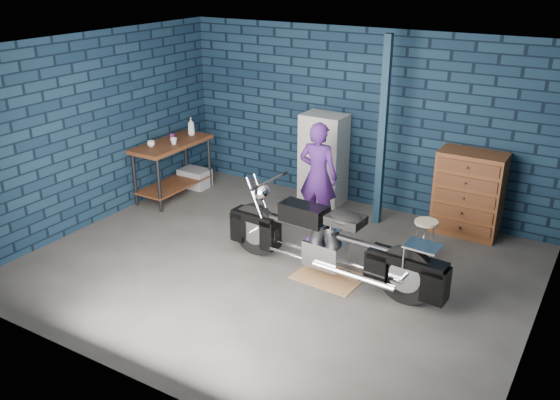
% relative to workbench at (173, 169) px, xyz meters
% --- Properties ---
extents(ground, '(6.00, 6.00, 0.00)m').
position_rel_workbench_xyz_m(ground, '(2.68, -1.22, -0.46)').
color(ground, '#4F4D4A').
rests_on(ground, ground).
extents(room_walls, '(6.02, 5.01, 2.71)m').
position_rel_workbench_xyz_m(room_walls, '(2.68, -0.66, 1.45)').
color(room_walls, '#0E1E31').
rests_on(room_walls, ground).
extents(support_post, '(0.10, 0.10, 2.70)m').
position_rel_workbench_xyz_m(support_post, '(3.23, 0.73, 0.90)').
color(support_post, '#122739').
rests_on(support_post, ground).
extents(workbench, '(0.60, 1.40, 0.91)m').
position_rel_workbench_xyz_m(workbench, '(0.00, 0.00, 0.00)').
color(workbench, brown).
rests_on(workbench, ground).
extents(drip_mat, '(0.83, 0.65, 0.01)m').
position_rel_workbench_xyz_m(drip_mat, '(3.36, -1.09, -0.45)').
color(drip_mat, olive).
rests_on(drip_mat, ground).
extents(motorcycle, '(2.51, 0.83, 1.09)m').
position_rel_workbench_xyz_m(motorcycle, '(3.36, -1.09, 0.09)').
color(motorcycle, black).
rests_on(motorcycle, ground).
extents(person, '(0.59, 0.41, 1.56)m').
position_rel_workbench_xyz_m(person, '(2.55, 0.14, 0.32)').
color(person, '#431D6C').
rests_on(person, ground).
extents(storage_bin, '(0.49, 0.35, 0.31)m').
position_rel_workbench_xyz_m(storage_bin, '(0.02, 0.50, -0.30)').
color(storage_bin, gray).
rests_on(storage_bin, ground).
extents(locker, '(0.66, 0.47, 1.42)m').
position_rel_workbench_xyz_m(locker, '(2.18, 1.01, 0.26)').
color(locker, beige).
rests_on(locker, ground).
extents(tool_chest, '(0.89, 0.50, 1.19)m').
position_rel_workbench_xyz_m(tool_chest, '(4.43, 1.01, 0.14)').
color(tool_chest, brown).
rests_on(tool_chest, ground).
extents(shop_stool, '(0.33, 0.33, 0.54)m').
position_rel_workbench_xyz_m(shop_stool, '(4.19, -0.05, -0.18)').
color(shop_stool, '#BDB18F').
rests_on(shop_stool, ground).
extents(cup_a, '(0.13, 0.13, 0.09)m').
position_rel_workbench_xyz_m(cup_a, '(-0.10, -0.35, 0.50)').
color(cup_a, '#BDB18F').
rests_on(cup_a, workbench).
extents(cup_b, '(0.11, 0.11, 0.10)m').
position_rel_workbench_xyz_m(cup_b, '(0.11, -0.06, 0.51)').
color(cup_b, '#BDB18F').
rests_on(cup_b, workbench).
extents(mug_purple, '(0.10, 0.10, 0.10)m').
position_rel_workbench_xyz_m(mug_purple, '(-0.07, 0.10, 0.51)').
color(mug_purple, '#631A68').
rests_on(mug_purple, workbench).
extents(bottle, '(0.15, 0.15, 0.29)m').
position_rel_workbench_xyz_m(bottle, '(0.02, 0.49, 0.60)').
color(bottle, gray).
rests_on(bottle, workbench).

